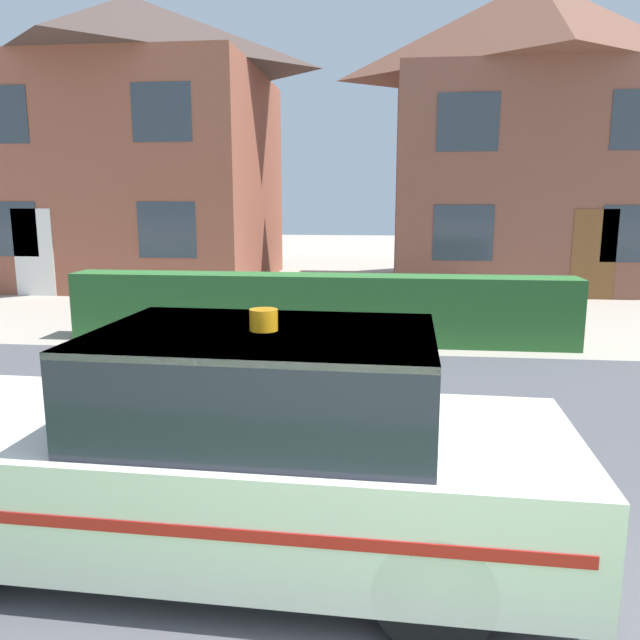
{
  "coord_description": "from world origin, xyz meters",
  "views": [
    {
      "loc": [
        -0.25,
        -1.7,
        2.3
      ],
      "look_at": [
        -0.98,
        4.72,
        1.05
      ],
      "focal_mm": 35.0,
      "sensor_mm": 36.0,
      "label": 1
    }
  ],
  "objects": [
    {
      "name": "road_strip",
      "position": [
        0.0,
        4.06,
        0.01
      ],
      "size": [
        28.0,
        6.83,
        0.01
      ],
      "primitive_type": "cube",
      "color": "#4C4C51",
      "rests_on": "ground"
    },
    {
      "name": "garden_hedge",
      "position": [
        -1.39,
        8.25,
        0.56
      ],
      "size": [
        8.2,
        0.67,
        1.11
      ],
      "primitive_type": "cube",
      "color": "#2D662D",
      "rests_on": "ground"
    },
    {
      "name": "police_car",
      "position": [
        -1.3,
        1.97,
        0.71
      ],
      "size": [
        4.64,
        1.74,
        1.63
      ],
      "rotation": [
        0.0,
        0.0,
        3.11
      ],
      "color": "black",
      "rests_on": "road_strip"
    },
    {
      "name": "house_left",
      "position": [
        -7.42,
        15.74,
        3.94
      ],
      "size": [
        7.48,
        6.81,
        7.73
      ],
      "color": "#93513D",
      "rests_on": "ground"
    },
    {
      "name": "house_right",
      "position": [
        3.37,
        16.07,
        4.03
      ],
      "size": [
        7.32,
        5.58,
        7.89
      ],
      "color": "brown",
      "rests_on": "ground"
    }
  ]
}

